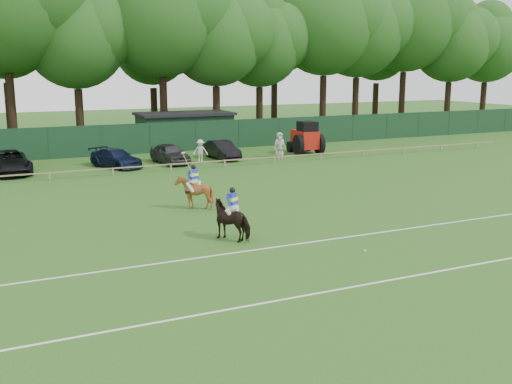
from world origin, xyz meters
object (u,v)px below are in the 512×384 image
horse_chestnut (194,192)px  spectator_left (200,151)px  sedan_navy (116,158)px  tractor (306,138)px  estate_black (222,150)px  spectator_right (280,145)px  hatch_grey (170,153)px  polo_ball (365,251)px  utility_shed (185,129)px  horse_dark (233,220)px  spectator_mid (280,148)px  suv_black (9,162)px

horse_chestnut → spectator_left: 14.91m
sedan_navy → tractor: 15.69m
estate_black → spectator_right: size_ratio=2.18×
hatch_grey → spectator_right: 8.82m
estate_black → spectator_right: (4.49, -1.05, 0.28)m
sedan_navy → spectator_right: bearing=-27.1°
hatch_grey → polo_ball: bearing=-96.1°
sedan_navy → utility_shed: 12.15m
horse_dark → sedan_navy: (-0.54, 20.19, -0.16)m
hatch_grey → polo_ball: hatch_grey is taller
sedan_navy → polo_ball: size_ratio=50.23×
polo_ball → horse_chestnut: bearing=110.6°
sedan_navy → hatch_grey: hatch_grey is taller
spectator_left → sedan_navy: bearing=-167.3°
horse_dark → sedan_navy: size_ratio=0.43×
horse_chestnut → spectator_mid: (11.52, 12.96, 0.01)m
horse_chestnut → suv_black: 16.84m
horse_chestnut → hatch_grey: horse_chestnut is taller
utility_shed → tractor: (7.55, -8.67, -0.27)m
sedan_navy → polo_ball: bearing=-104.1°
spectator_mid → spectator_right: bearing=70.9°
utility_shed → horse_dark: bearing=-104.6°
hatch_grey → suv_black: bearing=170.8°
hatch_grey → utility_shed: utility_shed is taller
sedan_navy → spectator_mid: bearing=-31.2°
suv_black → sedan_navy: suv_black is taller
horse_chestnut → spectator_mid: size_ratio=0.99×
spectator_left → spectator_right: spectator_right is taller
estate_black → polo_ball: (-3.84, -24.55, -0.66)m
estate_black → horse_dark: bearing=-112.4°
hatch_grey → utility_shed: 9.82m
hatch_grey → utility_shed: size_ratio=0.52×
horse_chestnut → estate_black: (7.47, 14.89, -0.15)m
estate_black → spectator_right: spectator_right is taller
hatch_grey → horse_dark: bearing=-107.0°
estate_black → spectator_mid: 4.49m
hatch_grey → utility_shed: (4.10, 8.89, 0.79)m
sedan_navy → estate_black: bearing=-21.2°
hatch_grey → horse_chestnut: bearing=-109.6°
horse_chestnut → tractor: (14.82, 14.70, 0.41)m
horse_dark → spectator_right: (12.28, 19.65, 0.17)m
spectator_left → spectator_mid: (6.18, -0.96, -0.00)m
suv_black → estate_black: bearing=-2.8°
horse_dark → suv_black: horse_dark is taller
sedan_navy → spectator_left: spectator_left is taller
horse_chestnut → suv_black: (-7.91, 14.87, -0.08)m
spectator_left → spectator_right: bearing=16.3°
horse_dark → hatch_grey: 20.59m
horse_dark → tractor: bearing=-161.1°
horse_chestnut → estate_black: bearing=-132.3°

